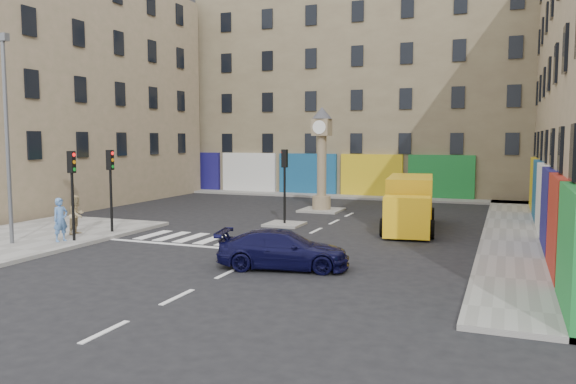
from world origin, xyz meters
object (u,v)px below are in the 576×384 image
Objects in this scene: pedestrian_tan at (77,215)px; navy_sedan at (283,249)px; pedestrian_blue at (61,220)px; yellow_van at (410,203)px; lamp_post at (7,128)px; traffic_light_island at (285,174)px; clock_pillar at (322,152)px; traffic_light_left_far at (110,177)px; traffic_light_left_near at (72,181)px.

navy_sedan is at bearing -107.92° from pedestrian_tan.
yellow_van is at bearing -40.74° from pedestrian_blue.
navy_sedan is at bearing 2.47° from lamp_post.
clock_pillar is at bearing 90.00° from traffic_light_island.
clock_pillar reaches higher than traffic_light_left_far.
pedestrian_tan is at bearing 127.15° from traffic_light_left_near.
yellow_van is (12.31, 9.09, -1.38)m from traffic_light_left_near.
traffic_light_left_near is 9.96m from navy_sedan.
clock_pillar is 3.40× the size of pedestrian_blue.
pedestrian_tan is at bearing 65.96° from navy_sedan.
traffic_light_left_near is 0.45× the size of lamp_post.
traffic_light_island is 2.06× the size of pedestrian_blue.
navy_sedan is 10.07m from pedestrian_blue.
traffic_light_island is at bearing -174.91° from yellow_van.
traffic_light_island is (6.30, 7.80, -0.03)m from traffic_light_left_near.
yellow_van is (14.21, 10.49, -3.55)m from lamp_post.
traffic_light_island reaches higher than pedestrian_blue.
clock_pillar reaches higher than traffic_light_island.
traffic_light_island is at bearing 51.07° from traffic_light_left_near.
clock_pillar is at bearing 0.53° from navy_sedan.
lamp_post is 1.87× the size of navy_sedan.
traffic_light_island is at bearing 40.60° from traffic_light_left_far.
navy_sedan is at bearing -80.56° from pedestrian_blue.
yellow_van is (6.01, 1.29, -1.35)m from traffic_light_island.
yellow_van reaches higher than pedestrian_tan.
traffic_light_left_near is at bearing 36.38° from lamp_post.
traffic_light_island is 0.45× the size of lamp_post.
lamp_post is (-8.20, -9.20, 2.20)m from traffic_light_island.
traffic_light_left_far is 10.45m from navy_sedan.
yellow_van is (2.59, 9.99, 0.60)m from navy_sedan.
navy_sedan is (3.42, -14.69, -2.91)m from clock_pillar.
traffic_light_left_near is 15.19m from clock_pillar.
traffic_light_left_far is 0.61× the size of clock_pillar.
yellow_van is at bearing 36.44° from traffic_light_left_near.
yellow_van is at bearing -65.94° from pedestrian_tan.
lamp_post is (-1.90, -3.80, 2.17)m from traffic_light_left_far.
traffic_light_left_far is 8.30m from traffic_light_island.
clock_pillar is (6.30, 13.80, 0.93)m from traffic_light_left_near.
traffic_light_left_near is 2.40m from traffic_light_left_far.
traffic_light_island is 0.83× the size of navy_sedan.
clock_pillar is at bearing -12.63° from pedestrian_blue.
clock_pillar is 3.53× the size of pedestrian_tan.
lamp_post is at bearing -118.35° from clock_pillar.
traffic_light_left_near reaches higher than pedestrian_tan.
navy_sedan is 10.33m from yellow_van.
traffic_light_left_far is at bearing -46.75° from pedestrian_tan.
navy_sedan is 2.57× the size of pedestrian_tan.
lamp_post is 1.36× the size of clock_pillar.
lamp_post is 4.72m from pedestrian_tan.
traffic_light_left_far is at bearing -158.49° from yellow_van.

